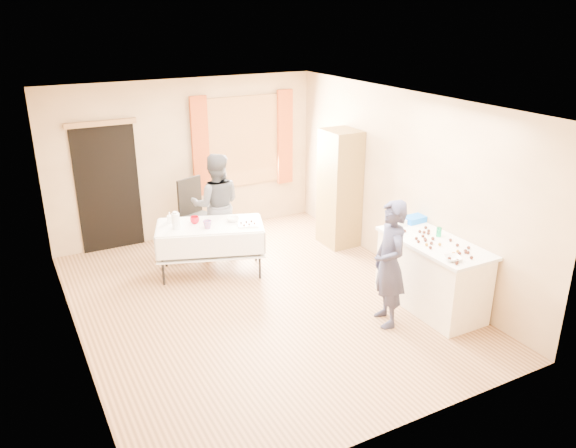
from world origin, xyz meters
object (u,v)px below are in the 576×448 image
chair (199,227)px  woman (216,205)px  party_table (211,244)px  cabinet (340,188)px  counter (432,274)px  girl (389,264)px

chair → woman: bearing=-87.4°
party_table → chair: chair is taller
cabinet → party_table: cabinet is taller
party_table → counter: bearing=-27.2°
counter → woman: bearing=121.9°
counter → girl: (-0.74, -0.06, 0.33)m
party_table → cabinet: bearing=21.2°
chair → cabinet: bearing=-45.9°
girl → woman: size_ratio=0.98×
party_table → girl: 2.73m
counter → girl: size_ratio=0.95×
cabinet → party_table: bearing=-178.3°
chair → woman: (0.17, -0.38, 0.47)m
counter → woman: size_ratio=0.94×
counter → woman: 3.40m
party_table → girl: girl is taller
girl → woman: woman is taller
cabinet → chair: 2.34m
party_table → girl: size_ratio=1.07×
girl → cabinet: bearing=176.3°
counter → party_table: bearing=133.2°
chair → woman: 0.63m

